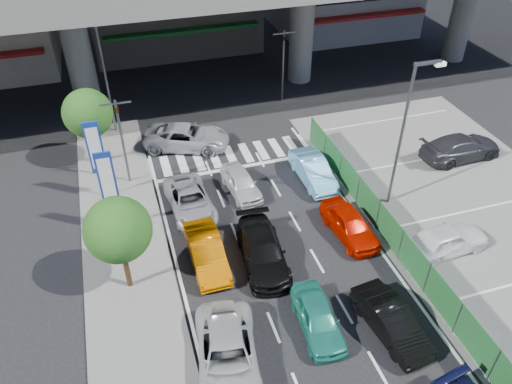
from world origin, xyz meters
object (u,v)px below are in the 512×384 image
object	(u,v)px
parked_sedan_white	(446,240)
kei_truck_front_right	(313,170)
taxi_teal_mid	(318,318)
taxi_orange_left	(206,252)
sedan_white_front_mid	(241,183)
sedan_black_mid	(263,251)
traffic_light_right	(284,48)
signboard_near	(108,182)
wagon_silver_front_left	(190,201)
taxi_orange_right	(350,224)
tree_far	(88,113)
tree_near	(118,230)
hatch_black_mid_right	(391,321)
parked_sedan_dgrey	(461,147)
traffic_light_left	(119,122)
traffic_cone	(392,234)
street_lamp_right	(407,125)
signboard_far	(96,150)
sedan_white_mid_left	(228,355)
crossing_wagon_silver	(187,137)
street_lamp_left	(106,63)

from	to	relation	value
parked_sedan_white	kei_truck_front_right	bearing A→B (deg)	22.86
taxi_teal_mid	taxi_orange_left	size ratio (longest dim) A/B	0.89
sedan_white_front_mid	taxi_teal_mid	bearing A→B (deg)	-93.34
sedan_black_mid	traffic_light_right	bearing A→B (deg)	72.12
taxi_orange_left	kei_truck_front_right	bearing A→B (deg)	32.11
signboard_near	wagon_silver_front_left	xyz separation A→B (m)	(3.84, 0.50, -2.43)
signboard_near	taxi_orange_right	distance (m)	11.87
tree_far	taxi_teal_mid	size ratio (longest dim) A/B	1.29
tree_near	kei_truck_front_right	size ratio (longest dim) A/B	1.15
taxi_teal_mid	wagon_silver_front_left	bearing A→B (deg)	114.84
hatch_black_mid_right	parked_sedan_dgrey	xyz separation A→B (m)	(10.38, 10.14, 0.14)
signboard_near	hatch_black_mid_right	distance (m)	14.09
wagon_silver_front_left	parked_sedan_white	size ratio (longest dim) A/B	1.08
traffic_light_left	hatch_black_mid_right	distance (m)	16.65
traffic_light_left	tree_far	xyz separation A→B (m)	(-1.60, 2.50, -0.55)
parked_sedan_dgrey	traffic_cone	bearing A→B (deg)	122.15
wagon_silver_front_left	kei_truck_front_right	size ratio (longest dim) A/B	1.09
traffic_light_right	parked_sedan_dgrey	world-z (taller)	traffic_light_right
traffic_light_right	street_lamp_right	bearing A→B (deg)	-82.66
signboard_near	taxi_teal_mid	bearing A→B (deg)	-49.47
traffic_light_left	taxi_orange_left	size ratio (longest dim) A/B	1.24
street_lamp_right	traffic_cone	distance (m)	5.40
traffic_light_left	taxi_teal_mid	size ratio (longest dim) A/B	1.40
traffic_light_left	kei_truck_front_right	bearing A→B (deg)	-16.15
taxi_teal_mid	traffic_light_right	bearing A→B (deg)	78.47
signboard_far	tree_near	world-z (taller)	tree_near
traffic_light_right	taxi_orange_right	size ratio (longest dim) A/B	1.30
sedan_black_mid	taxi_orange_left	bearing A→B (deg)	168.57
street_lamp_right	traffic_cone	size ratio (longest dim) A/B	12.18
traffic_light_right	taxi_orange_left	world-z (taller)	traffic_light_right
sedan_white_front_mid	kei_truck_front_right	distance (m)	4.21
traffic_light_left	sedan_white_mid_left	world-z (taller)	traffic_light_left
traffic_light_right	street_lamp_right	size ratio (longest dim) A/B	0.65
traffic_light_left	tree_far	size ratio (longest dim) A/B	1.08
taxi_orange_right	traffic_cone	size ratio (longest dim) A/B	6.07
kei_truck_front_right	wagon_silver_front_left	bearing A→B (deg)	-176.62
signboard_near	traffic_light_right	bearing A→B (deg)	40.91
traffic_cone	signboard_far	bearing A→B (deg)	149.67
traffic_light_left	taxi_orange_left	xyz separation A→B (m)	(2.81, -7.53, -3.25)
traffic_light_right	crossing_wagon_silver	xyz separation A→B (m)	(-7.83, -4.26, -3.20)
street_lamp_right	sedan_white_front_mid	bearing A→B (deg)	156.56
street_lamp_left	sedan_white_mid_left	bearing A→B (deg)	-82.62
wagon_silver_front_left	traffic_light_right	bearing A→B (deg)	46.24
tree_near	taxi_orange_left	bearing A→B (deg)	7.35
signboard_far	crossing_wagon_silver	xyz separation A→B (m)	(5.27, 3.75, -2.33)
crossing_wagon_silver	tree_far	bearing A→B (deg)	113.57
traffic_light_right	taxi_teal_mid	world-z (taller)	traffic_light_right
signboard_near	sedan_white_front_mid	size ratio (longest dim) A/B	1.30
signboard_near	sedan_black_mid	distance (m)	7.98
crossing_wagon_silver	traffic_cone	bearing A→B (deg)	-124.21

